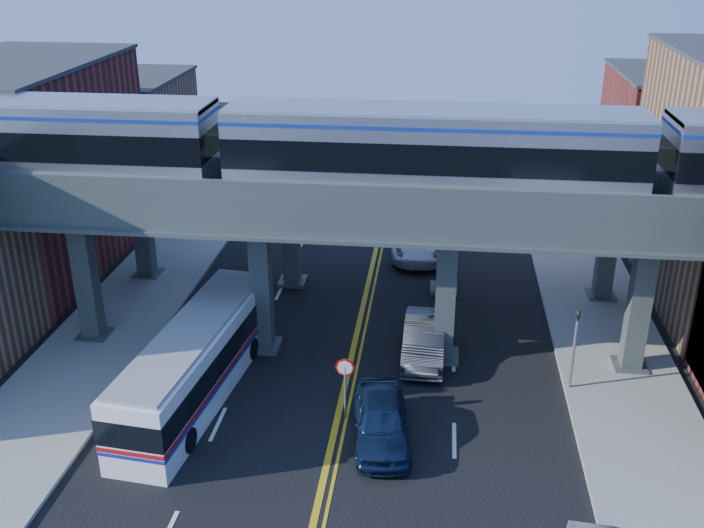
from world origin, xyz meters
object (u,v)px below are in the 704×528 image
(stop_sign, at_px, (345,379))
(car_lane_b, at_px, (424,340))
(transit_train, at_px, (433,150))
(car_lane_c, at_px, (417,239))
(car_lane_d, at_px, (433,218))
(transit_bus, at_px, (196,362))
(car_lane_a, at_px, (382,421))
(traffic_signal, at_px, (575,341))

(stop_sign, xyz_separation_m, car_lane_b, (2.88, 5.05, -0.91))
(transit_train, height_order, car_lane_c, transit_train)
(stop_sign, relative_size, car_lane_c, 0.41)
(stop_sign, height_order, car_lane_b, stop_sign)
(transit_train, xyz_separation_m, car_lane_d, (0.07, 15.46, -8.48))
(transit_bus, height_order, car_lane_d, transit_bus)
(transit_bus, bearing_deg, car_lane_c, -21.09)
(transit_bus, distance_m, car_lane_c, 18.01)
(transit_bus, distance_m, car_lane_a, 7.99)
(transit_train, distance_m, stop_sign, 9.58)
(car_lane_a, distance_m, car_lane_d, 21.79)
(car_lane_a, relative_size, car_lane_b, 0.97)
(transit_bus, bearing_deg, car_lane_b, -59.58)
(car_lane_b, height_order, car_lane_d, car_lane_d)
(car_lane_a, bearing_deg, stop_sign, 132.35)
(transit_bus, height_order, car_lane_b, transit_bus)
(car_lane_b, bearing_deg, transit_bus, -155.11)
(transit_bus, xyz_separation_m, car_lane_c, (8.25, 16.00, -0.63))
(car_lane_d, bearing_deg, car_lane_b, -97.91)
(transit_bus, bearing_deg, car_lane_a, -100.39)
(car_lane_d, bearing_deg, car_lane_a, -101.44)
(transit_bus, bearing_deg, traffic_signal, -76.20)
(transit_train, bearing_deg, car_lane_c, 93.69)
(transit_train, bearing_deg, stop_sign, -120.03)
(transit_bus, relative_size, car_lane_b, 2.27)
(transit_train, xyz_separation_m, car_lane_a, (-1.39, -6.28, -8.56))
(car_lane_a, bearing_deg, car_lane_d, 79.01)
(transit_bus, distance_m, car_lane_d, 21.50)
(car_lane_a, distance_m, car_lane_c, 18.28)
(transit_train, distance_m, car_lane_d, 17.64)
(stop_sign, distance_m, transit_bus, 6.22)
(traffic_signal, xyz_separation_m, car_lane_d, (-5.94, 17.46, -1.38))
(car_lane_c, bearing_deg, transit_train, -89.22)
(transit_bus, xyz_separation_m, car_lane_b, (9.01, 4.06, -0.67))
(car_lane_a, height_order, car_lane_c, car_lane_c)
(car_lane_b, bearing_deg, transit_train, -71.90)
(car_lane_b, bearing_deg, stop_sign, -119.02)
(transit_bus, relative_size, car_lane_c, 1.83)
(car_lane_a, bearing_deg, traffic_signal, 22.91)
(car_lane_a, distance_m, car_lane_b, 6.48)
(stop_sign, height_order, car_lane_a, stop_sign)
(stop_sign, relative_size, car_lane_b, 0.51)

